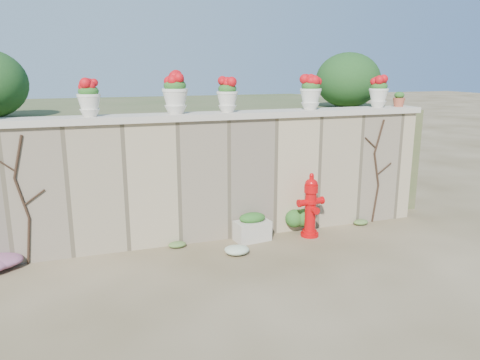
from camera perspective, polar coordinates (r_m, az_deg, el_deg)
name	(u,v)px	position (r m, az deg, el deg)	size (l,w,h in m)	color
ground	(237,283)	(6.41, -0.42, -12.42)	(80.00, 80.00, 0.00)	brown
stone_wall	(202,180)	(7.70, -4.69, -0.03)	(8.00, 0.40, 2.00)	tan
wall_cap	(200,116)	(7.52, -4.85, 7.76)	(8.10, 0.52, 0.10)	beige
raised_fill	(167,149)	(10.77, -8.93, 3.78)	(9.00, 6.00, 2.00)	#384C23
back_shrub_right	(348,80)	(9.95, 13.04, 11.78)	(1.30, 1.30, 1.10)	#143814
vine_left	(23,199)	(7.32, -24.95, -2.09)	(0.60, 0.04, 1.91)	black
vine_right	(377,170)	(8.85, 16.36, 1.20)	(0.60, 0.04, 1.91)	black
fire_hydrant	(311,205)	(7.97, 8.61, -3.04)	(0.47, 0.33, 1.09)	#C4070A
planter_box	(252,228)	(7.79, 1.51, -5.82)	(0.61, 0.41, 0.48)	beige
green_shrub	(298,216)	(8.22, 7.03, -4.40)	(0.60, 0.54, 0.57)	#1E5119
white_flowers	(238,250)	(7.25, -0.24, -8.48)	(0.48, 0.38, 0.17)	white
urn_pot_1	(89,98)	(7.27, -17.94, 9.43)	(0.34, 0.34, 0.53)	silver
urn_pot_2	(175,94)	(7.41, -7.91, 10.38)	(0.40, 0.40, 0.63)	silver
urn_pot_3	(227,96)	(7.62, -1.56, 10.25)	(0.34, 0.34, 0.54)	silver
urn_pot_4	(311,93)	(8.19, 8.60, 10.47)	(0.37, 0.37, 0.57)	silver
urn_pot_5	(379,92)	(8.90, 16.55, 10.22)	(0.35, 0.35, 0.54)	silver
terracotta_pot	(399,100)	(9.17, 18.81, 9.22)	(0.22, 0.22, 0.26)	#A84B33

